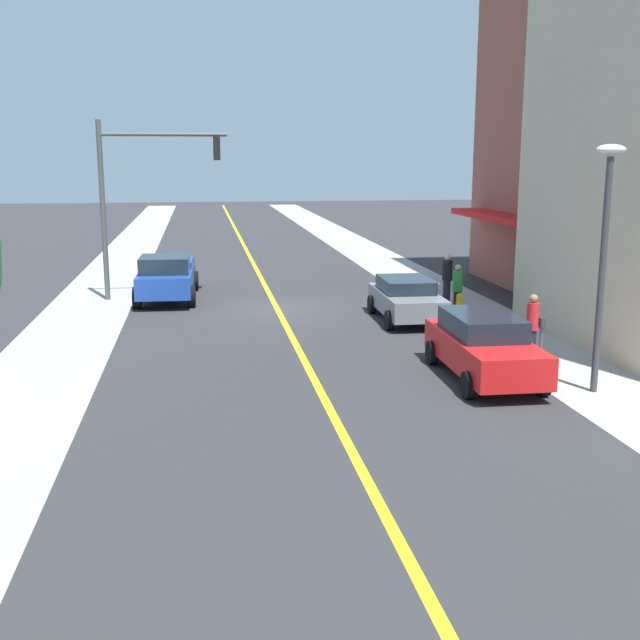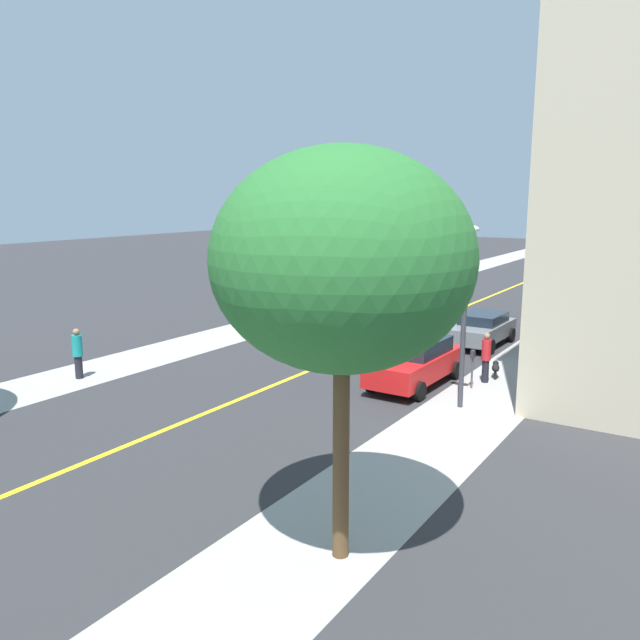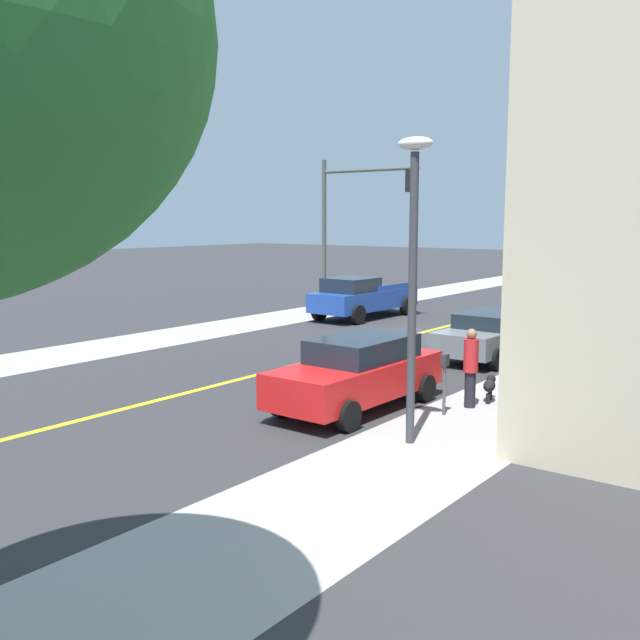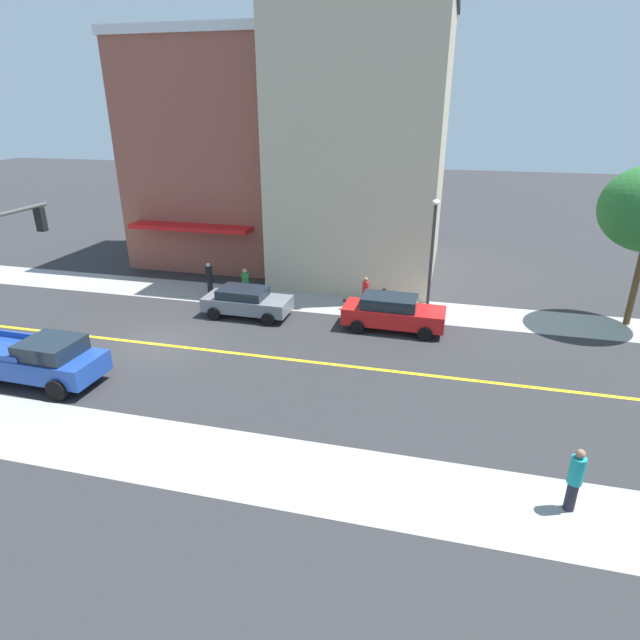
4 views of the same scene
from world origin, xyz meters
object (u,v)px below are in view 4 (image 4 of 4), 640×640
pedestrian_teal_shirt (575,478)px  small_dog (350,302)px  pedestrian_black_shirt (209,278)px  grey_sedan_left_curb (247,301)px  pedestrian_green_shirt (245,284)px  fire_hydrant (251,294)px  street_lamp (433,245)px  blue_pickup_truck (36,359)px  parking_meter (384,297)px  pedestrian_red_shirt (365,293)px  red_sedan_left_curb (393,312)px

pedestrian_teal_shirt → small_dog: bearing=-171.4°
pedestrian_black_shirt → pedestrian_teal_shirt: (12.98, 16.13, 0.02)m
grey_sedan_left_curb → pedestrian_green_shirt: pedestrian_green_shirt is taller
grey_sedan_left_curb → pedestrian_black_shirt: bearing=143.1°
fire_hydrant → pedestrian_green_shirt: 0.62m
street_lamp → blue_pickup_truck: size_ratio=1.03×
pedestrian_black_shirt → parking_meter: bearing=-35.7°
parking_meter → fire_hydrant: bearing=-91.5°
street_lamp → parking_meter: bearing=-79.7°
blue_pickup_truck → pedestrian_black_shirt: pedestrian_black_shirt is taller
fire_hydrant → blue_pickup_truck: (10.16, -4.67, 0.52)m
fire_hydrant → street_lamp: bearing=91.3°
parking_meter → small_dog: 1.82m
fire_hydrant → pedestrian_red_shirt: size_ratio=0.44×
parking_meter → street_lamp: (-0.39, 2.14, 2.69)m
fire_hydrant → blue_pickup_truck: size_ratio=0.14×
pedestrian_teal_shirt → small_dog: size_ratio=2.40×
pedestrian_red_shirt → grey_sedan_left_curb: bearing=-118.1°
fire_hydrant → grey_sedan_left_curb: (2.05, 0.56, 0.37)m
pedestrian_black_shirt → pedestrian_teal_shirt: size_ratio=0.98×
parking_meter → pedestrian_green_shirt: pedestrian_green_shirt is taller
fire_hydrant → pedestrian_black_shirt: size_ratio=0.43×
grey_sedan_left_curb → small_dog: bearing=25.1°
street_lamp → pedestrian_green_shirt: bearing=-88.9°
parking_meter → pedestrian_black_shirt: bearing=-93.2°
red_sedan_left_curb → pedestrian_red_shirt: size_ratio=2.59×
grey_sedan_left_curb → pedestrian_red_shirt: pedestrian_red_shirt is taller
pedestrian_black_shirt → small_dog: bearing=-34.3°
street_lamp → pedestrian_black_shirt: bearing=-90.7°
red_sedan_left_curb → blue_pickup_truck: 14.85m
pedestrian_green_shirt → small_dog: (-0.08, 5.65, -0.55)m
fire_hydrant → small_dog: size_ratio=1.01×
red_sedan_left_curb → pedestrian_green_shirt: size_ratio=2.67×
pedestrian_teal_shirt → pedestrian_red_shirt: bearing=-173.7°
street_lamp → pedestrian_red_shirt: 4.05m
street_lamp → red_sedan_left_curb: street_lamp is taller
fire_hydrant → small_dog: bearing=91.1°
pedestrian_green_shirt → grey_sedan_left_curb: bearing=-6.6°
pedestrian_green_shirt → pedestrian_black_shirt: bearing=-127.6°
parking_meter → pedestrian_green_shirt: size_ratio=0.77×
blue_pickup_truck → pedestrian_teal_shirt: (2.47, 18.27, 0.08)m
parking_meter → grey_sedan_left_curb: 6.77m
parking_meter → pedestrian_black_shirt: size_ratio=0.74×
red_sedan_left_curb → pedestrian_red_shirt: (-1.96, -1.60, 0.12)m
parking_meter → blue_pickup_truck: blue_pickup_truck is taller
fire_hydrant → parking_meter: 7.08m
blue_pickup_truck → pedestrian_teal_shirt: pedestrian_teal_shirt is taller
fire_hydrant → red_sedan_left_curb: 7.99m
fire_hydrant → street_lamp: size_ratio=0.14×
street_lamp → pedestrian_red_shirt: size_ratio=3.17×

